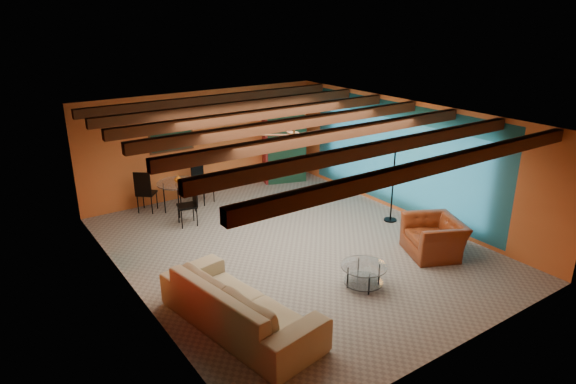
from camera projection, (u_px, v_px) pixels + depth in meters
room at (291, 134)px, 9.62m from camera, size 6.52×8.01×2.71m
sofa at (240, 303)px, 7.63m from camera, size 1.55×2.94×0.82m
armchair at (434, 237)px, 9.95m from camera, size 1.36×1.43×0.73m
coffee_table at (364, 276)px, 8.82m from camera, size 1.05×1.05×0.42m
dining_table at (179, 192)px, 11.94m from camera, size 2.57×2.57×1.05m
armoire at (282, 149)px, 14.06m from camera, size 1.17×0.82×1.86m
floor_lamp at (393, 183)px, 11.34m from camera, size 0.47×0.47×1.85m
ceiling_fan at (294, 135)px, 9.53m from camera, size 1.50×1.50×0.44m
painting at (171, 137)px, 12.36m from camera, size 1.05×0.03×0.65m
potted_plant at (282, 108)px, 13.67m from camera, size 0.48×0.45×0.43m
vase at (177, 167)px, 11.73m from camera, size 0.22×0.22×0.19m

